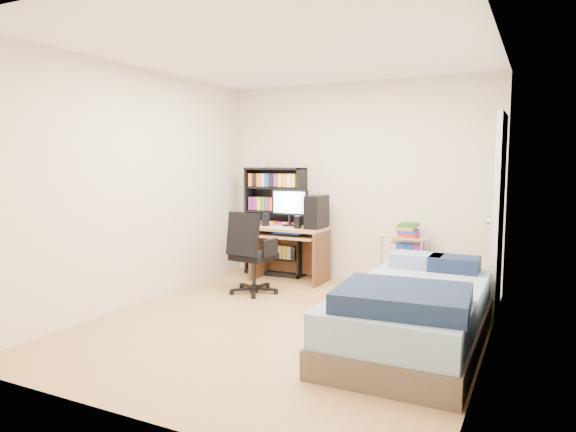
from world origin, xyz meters
The scene contains 7 objects.
room centered at (0.00, 0.00, 1.25)m, with size 3.58×4.08×2.58m.
media_shelf centered at (-1.08, 1.84, 0.74)m, with size 0.81×0.27×1.50m.
computer_desk centered at (-0.66, 1.65, 0.63)m, with size 0.92×0.54×1.16m.
office_chair centered at (-0.85, 0.83, 0.30)m, with size 0.64×0.64×0.96m.
wire_cart centered at (0.71, 1.75, 0.52)m, with size 0.54×0.41×0.80m.
bed centered at (1.19, -0.03, 0.27)m, with size 1.08×2.16×0.62m.
door centered at (1.72, 1.35, 1.00)m, with size 0.12×0.80×2.00m.
Camera 1 is at (2.10, -4.19, 1.52)m, focal length 32.00 mm.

